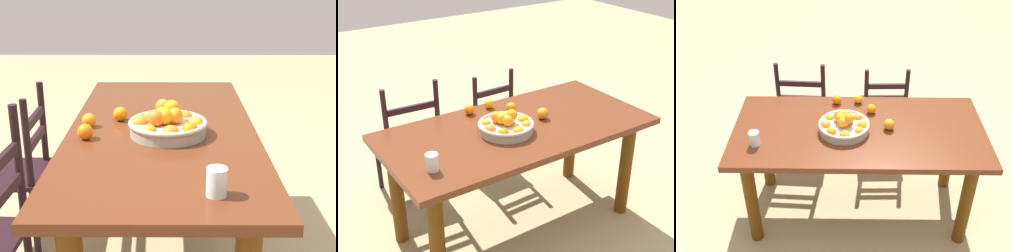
{
  "view_description": "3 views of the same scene",
  "coord_description": "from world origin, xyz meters",
  "views": [
    {
      "loc": [
        -2.07,
        -0.04,
        1.5
      ],
      "look_at": [
        -0.1,
        -0.03,
        0.82
      ],
      "focal_mm": 50.55,
      "sensor_mm": 36.0,
      "label": 1
    },
    {
      "loc": [
        -1.54,
        -2.2,
        2.1
      ],
      "look_at": [
        -0.1,
        -0.03,
        0.82
      ],
      "focal_mm": 49.94,
      "sensor_mm": 36.0,
      "label": 2
    },
    {
      "loc": [
        -0.07,
        -2.37,
        2.44
      ],
      "look_at": [
        -0.1,
        -0.03,
        0.82
      ],
      "focal_mm": 44.82,
      "sensor_mm": 36.0,
      "label": 3
    }
  ],
  "objects": [
    {
      "name": "fruit_bowl",
      "position": [
        -0.1,
        -0.03,
        0.82
      ],
      "size": [
        0.35,
        0.35,
        0.15
      ],
      "color": "#A7A393",
      "rests_on": "dining_table"
    },
    {
      "name": "orange_loose_0",
      "position": [
        0.09,
        0.2,
        0.81
      ],
      "size": [
        0.07,
        0.07,
        0.07
      ],
      "primitive_type": "sphere",
      "color": "orange",
      "rests_on": "dining_table"
    },
    {
      "name": "chair_by_cabinet",
      "position": [
        -0.46,
        0.74,
        0.44
      ],
      "size": [
        0.45,
        0.45,
        0.97
      ],
      "rotation": [
        0.0,
        0.0,
        3.09
      ],
      "color": "black",
      "rests_on": "ground"
    },
    {
      "name": "orange_loose_1",
      "position": [
        -0.16,
        0.33,
        0.81
      ],
      "size": [
        0.07,
        0.07,
        0.07
      ],
      "primitive_type": "sphere",
      "color": "orange",
      "rests_on": "dining_table"
    },
    {
      "name": "dining_table",
      "position": [
        0.0,
        0.0,
        0.65
      ],
      "size": [
        1.74,
        0.85,
        0.78
      ],
      "color": "#572915",
      "rests_on": "ground"
    },
    {
      "name": "drinking_glass",
      "position": [
        -0.68,
        -0.19,
        0.83
      ],
      "size": [
        0.07,
        0.07,
        0.1
      ],
      "primitive_type": "cylinder",
      "color": "silver",
      "rests_on": "dining_table"
    },
    {
      "name": "orange_loose_2",
      "position": [
        0.21,
        0.0,
        0.82
      ],
      "size": [
        0.08,
        0.08,
        0.08
      ],
      "primitive_type": "sphere",
      "color": "orange",
      "rests_on": "dining_table"
    },
    {
      "name": "chair_near_window",
      "position": [
        0.24,
        0.8,
        0.42
      ],
      "size": [
        0.4,
        0.4,
        0.89
      ],
      "rotation": [
        0.0,
        0.0,
        3.17
      ],
      "color": "black",
      "rests_on": "ground"
    },
    {
      "name": "ground_plane",
      "position": [
        0.0,
        0.0,
        0.0
      ],
      "size": [
        12.0,
        12.0,
        0.0
      ],
      "primitive_type": "plane",
      "color": "tan"
    },
    {
      "name": "orange_loose_3",
      "position": [
        -0.0,
        0.34,
        0.81
      ],
      "size": [
        0.06,
        0.06,
        0.06
      ],
      "primitive_type": "sphere",
      "color": "orange",
      "rests_on": "dining_table"
    }
  ]
}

